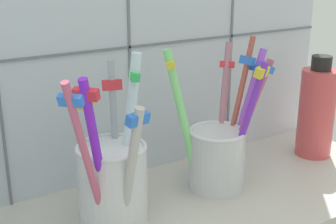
% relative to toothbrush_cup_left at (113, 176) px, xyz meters
% --- Properties ---
extents(counter_slab, '(0.64, 0.22, 0.02)m').
position_rel_toothbrush_cup_left_xyz_m(counter_slab, '(0.07, -0.02, -0.06)').
color(counter_slab, '#BCB7AD').
rests_on(counter_slab, ground).
extents(tile_wall_back, '(0.64, 0.02, 0.45)m').
position_rel_toothbrush_cup_left_xyz_m(tile_wall_back, '(0.07, 0.10, 0.15)').
color(tile_wall_back, silver).
rests_on(tile_wall_back, ground).
extents(toothbrush_cup_left, '(0.11, 0.10, 0.18)m').
position_rel_toothbrush_cup_left_xyz_m(toothbrush_cup_left, '(0.00, 0.00, 0.00)').
color(toothbrush_cup_left, silver).
rests_on(toothbrush_cup_left, counter_slab).
extents(toothbrush_cup_right, '(0.14, 0.10, 0.18)m').
position_rel_toothbrush_cup_left_xyz_m(toothbrush_cup_right, '(0.15, 0.00, -0.00)').
color(toothbrush_cup_right, silver).
rests_on(toothbrush_cup_right, counter_slab).
extents(soap_bottle, '(0.05, 0.05, 0.15)m').
position_rel_toothbrush_cup_left_xyz_m(soap_bottle, '(0.33, 0.01, 0.01)').
color(soap_bottle, '#D14A4C').
rests_on(soap_bottle, counter_slab).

